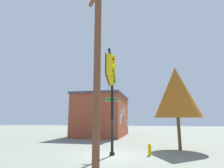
% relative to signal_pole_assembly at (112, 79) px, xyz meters
% --- Properties ---
extents(ground_plane, '(120.00, 120.00, 0.00)m').
position_rel_signal_pole_assembly_xyz_m(ground_plane, '(-1.81, -0.35, -5.13)').
color(ground_plane, slate).
extents(signal_pole_assembly, '(4.39, 1.50, 6.85)m').
position_rel_signal_pole_assembly_xyz_m(signal_pole_assembly, '(0.00, 0.00, 0.00)').
color(signal_pole_assembly, black).
rests_on(signal_pole_assembly, ground_plane).
extents(utility_pole, '(1.48, 1.22, 7.70)m').
position_rel_signal_pole_assembly_xyz_m(utility_pole, '(5.90, 0.82, -1.11)').
color(utility_pole, brown).
rests_on(utility_pole, ground_plane).
extents(fire_hydrant, '(0.33, 0.24, 0.83)m').
position_rel_signal_pole_assembly_xyz_m(fire_hydrant, '(-2.31, 2.27, -4.72)').
color(fire_hydrant, yellow).
rests_on(fire_hydrant, ground_plane).
extents(tree_near, '(4.02, 4.02, 7.13)m').
position_rel_signal_pole_assembly_xyz_m(tree_near, '(-5.16, 4.73, -0.24)').
color(tree_near, brown).
rests_on(tree_near, ground_plane).
extents(brick_building, '(10.20, 7.18, 6.32)m').
position_rel_signal_pole_assembly_xyz_m(brick_building, '(-16.58, -5.17, -1.96)').
color(brick_building, '#96432A').
rests_on(brick_building, ground_plane).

